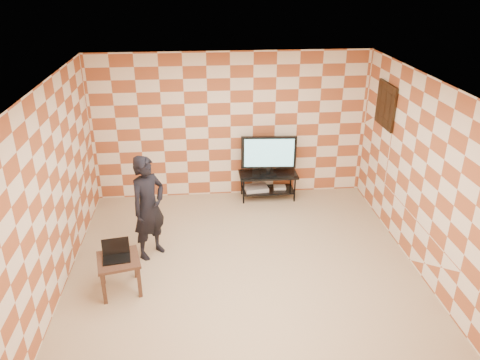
{
  "coord_description": "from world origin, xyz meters",
  "views": [
    {
      "loc": [
        -0.56,
        -5.61,
        4.04
      ],
      "look_at": [
        0.0,
        0.6,
        1.15
      ],
      "focal_mm": 35.0,
      "sensor_mm": 36.0,
      "label": 1
    }
  ],
  "objects_px": {
    "person": "(149,207)",
    "tv": "(269,153)",
    "tv_stand": "(268,180)",
    "side_table": "(119,264)"
  },
  "relations": [
    {
      "from": "tv",
      "to": "tv_stand",
      "type": "bearing_deg",
      "value": 93.88
    },
    {
      "from": "tv",
      "to": "person",
      "type": "xyz_separation_m",
      "value": [
        -2.02,
        -1.71,
        -0.1
      ]
    },
    {
      "from": "tv",
      "to": "side_table",
      "type": "height_order",
      "value": "tv"
    },
    {
      "from": "side_table",
      "to": "tv",
      "type": "bearing_deg",
      "value": 47.1
    },
    {
      "from": "person",
      "to": "tv_stand",
      "type": "bearing_deg",
      "value": -6.15
    },
    {
      "from": "tv_stand",
      "to": "tv",
      "type": "distance_m",
      "value": 0.54
    },
    {
      "from": "tv_stand",
      "to": "side_table",
      "type": "height_order",
      "value": "same"
    },
    {
      "from": "tv",
      "to": "person",
      "type": "relative_size",
      "value": 0.63
    },
    {
      "from": "person",
      "to": "tv",
      "type": "bearing_deg",
      "value": -6.2
    },
    {
      "from": "tv_stand",
      "to": "tv",
      "type": "bearing_deg",
      "value": -86.12
    }
  ]
}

